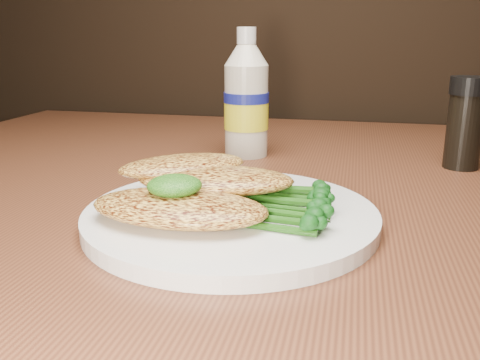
# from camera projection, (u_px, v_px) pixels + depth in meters

# --- Properties ---
(plate) EXTENTS (0.25, 0.25, 0.01)m
(plate) POSITION_uv_depth(u_px,v_px,m) (231.00, 216.00, 0.43)
(plate) COLOR white
(plate) RESTS_ON dining_table
(chicken_front) EXTENTS (0.15, 0.08, 0.02)m
(chicken_front) POSITION_uv_depth(u_px,v_px,m) (179.00, 208.00, 0.40)
(chicken_front) COLOR #EFB94C
(chicken_front) RESTS_ON plate
(chicken_mid) EXTENTS (0.15, 0.09, 0.02)m
(chicken_mid) POSITION_uv_depth(u_px,v_px,m) (216.00, 180.00, 0.45)
(chicken_mid) COLOR #EFB94C
(chicken_mid) RESTS_ON plate
(chicken_back) EXTENTS (0.13, 0.12, 0.02)m
(chicken_back) POSITION_uv_depth(u_px,v_px,m) (183.00, 166.00, 0.47)
(chicken_back) COLOR #EFB94C
(chicken_back) RESTS_ON plate
(pesto_front) EXTENTS (0.06, 0.05, 0.02)m
(pesto_front) POSITION_uv_depth(u_px,v_px,m) (175.00, 186.00, 0.40)
(pesto_front) COLOR #083708
(pesto_front) RESTS_ON chicken_front
(broccolini_bundle) EXTENTS (0.15, 0.13, 0.02)m
(broccolini_bundle) POSITION_uv_depth(u_px,v_px,m) (275.00, 200.00, 0.42)
(broccolini_bundle) COLOR #1D5011
(broccolini_bundle) RESTS_ON plate
(mayo_bottle) EXTENTS (0.07, 0.07, 0.16)m
(mayo_bottle) POSITION_uv_depth(u_px,v_px,m) (246.00, 93.00, 0.65)
(mayo_bottle) COLOR beige
(mayo_bottle) RESTS_ON dining_table
(pepper_grinder) EXTENTS (0.05, 0.05, 0.11)m
(pepper_grinder) POSITION_uv_depth(u_px,v_px,m) (465.00, 123.00, 0.60)
(pepper_grinder) COLOR black
(pepper_grinder) RESTS_ON dining_table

